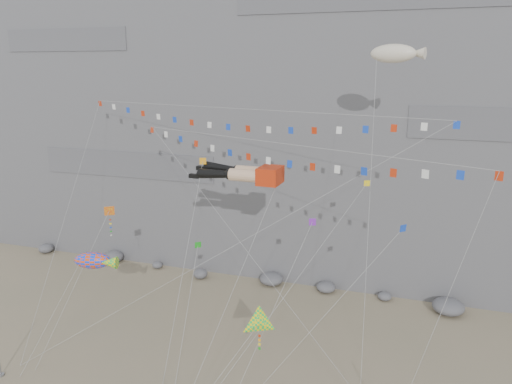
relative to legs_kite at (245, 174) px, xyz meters
The scene contains 15 objects.
ground 15.85m from the legs_kite, 98.44° to the right, with size 120.00×120.00×0.00m, color gray.
cliff 27.86m from the legs_kite, 92.04° to the left, with size 80.00×28.00×50.00m, color slate.
talus_boulders 17.68m from the legs_kite, 94.86° to the left, with size 60.00×3.00×1.20m, color slate, non-canonical shape.
legs_kite is the anchor object (origin of this frame).
flag_banner_upper 6.38m from the legs_kite, 118.72° to the left, with size 35.08×18.80×27.35m.
flag_banner_lower 4.61m from the legs_kite, 24.96° to the right, with size 28.78×13.84×21.29m.
harlequin_kite 11.96m from the legs_kite, 163.85° to the right, with size 3.72×8.17×13.60m.
fish_windsock 13.89m from the legs_kite, 147.30° to the right, with size 6.03×5.91×10.20m.
delta_kite 12.67m from the legs_kite, 64.96° to the right, with size 5.50×5.87×9.10m.
blimp_windsock 14.69m from the legs_kite, 16.36° to the left, with size 4.55×11.92×26.21m.
small_kite_a 3.86m from the legs_kite, behind, with size 2.84×14.00×20.40m.
small_kite_b 7.34m from the legs_kite, 23.90° to the right, with size 4.40×10.34×15.72m.
small_kite_c 7.06m from the legs_kite, 131.06° to the right, with size 2.47×9.69×12.97m.
small_kite_d 9.61m from the legs_kite, 14.04° to the left, with size 9.70×16.05×22.63m.
small_kite_e 13.51m from the legs_kite, 20.09° to the right, with size 10.68×7.39×17.43m.
Camera 1 is at (14.37, -31.19, 22.97)m, focal length 35.00 mm.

